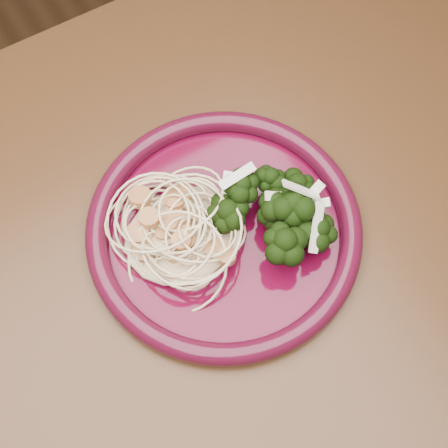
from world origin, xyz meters
TOP-DOWN VIEW (x-y plane):
  - dining_table at (0.00, 0.00)m, footprint 1.20×0.80m
  - dinner_plate at (-0.02, 0.08)m, footprint 0.34×0.34m
  - spaghetti_pile at (-0.06, 0.09)m, footprint 0.14×0.13m
  - scallop_cluster at (-0.06, 0.09)m, footprint 0.13×0.13m
  - broccoli_pile at (0.02, 0.06)m, footprint 0.13×0.16m
  - onion_garnish at (0.02, 0.06)m, footprint 0.09×0.10m

SIDE VIEW (x-z plane):
  - dining_table at x=0.00m, z-range 0.28..1.03m
  - dinner_plate at x=-0.02m, z-range 0.75..0.77m
  - spaghetti_pile at x=-0.06m, z-range 0.76..0.78m
  - broccoli_pile at x=0.02m, z-range 0.76..0.80m
  - scallop_cluster at x=-0.06m, z-range 0.78..0.82m
  - onion_garnish at x=0.02m, z-range 0.79..0.83m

